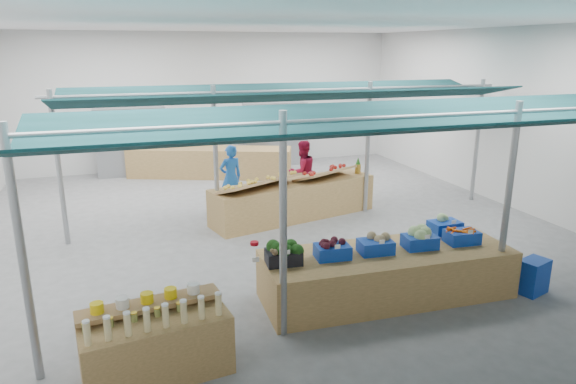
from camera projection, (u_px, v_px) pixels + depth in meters
name	position (u px, v px, depth m)	size (l,w,h in m)	color
floor	(270.00, 229.00, 10.88)	(13.00, 13.00, 0.00)	slate
hall	(250.00, 97.00, 11.48)	(13.00, 13.00, 13.00)	silver
pole_grid	(338.00, 160.00, 9.03)	(10.00, 4.60, 3.00)	gray
awnings	(339.00, 105.00, 8.76)	(9.50, 7.08, 0.30)	black
back_shelving_left	(132.00, 142.00, 15.32)	(2.00, 0.50, 2.00)	#B23F33
back_shelving_right	(275.00, 134.00, 16.70)	(2.00, 0.50, 2.00)	#B23F33
bottle_shelf	(156.00, 342.00, 5.97)	(1.75, 1.22, 1.02)	olive
veg_counter	(387.00, 274.00, 7.88)	(3.83, 1.28, 0.74)	olive
fruit_counter	(294.00, 200.00, 11.55)	(3.86, 0.92, 0.83)	olive
far_counter	(210.00, 162.00, 15.26)	(4.80, 0.96, 0.86)	olive
crate_stack	(533.00, 276.00, 8.01)	(0.46, 0.32, 0.55)	#0E37A2
vendor_left	(231.00, 177.00, 12.09)	(0.56, 0.37, 1.54)	blue
vendor_right	(302.00, 172.00, 12.64)	(0.75, 0.58, 1.54)	maroon
crate_broccoli	(283.00, 253.00, 7.29)	(0.53, 0.42, 0.35)	black
crate_beets	(332.00, 249.00, 7.50)	(0.53, 0.42, 0.29)	#0E37A2
crate_celeriac	(376.00, 244.00, 7.68)	(0.53, 0.42, 0.31)	#0E37A2
crate_cabbage	(420.00, 238.00, 7.87)	(0.53, 0.42, 0.35)	#0E37A2
crate_carrots	(462.00, 236.00, 8.08)	(0.53, 0.42, 0.29)	#0E37A2
sparrow	(274.00, 252.00, 7.10)	(0.12, 0.09, 0.11)	brown
pole_ribbon	(254.00, 245.00, 7.12)	(0.12, 0.12, 0.28)	#B70C19
apple_heap_yellow	(260.00, 181.00, 10.85)	(2.01, 1.48, 0.27)	#997247
apple_heap_red	(325.00, 171.00, 11.72)	(1.65, 1.30, 0.27)	#997247
pineapple	(358.00, 166.00, 12.21)	(0.14, 0.14, 0.39)	#8C6019
crate_extra	(445.00, 224.00, 8.52)	(0.50, 0.40, 0.32)	#0E37A2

